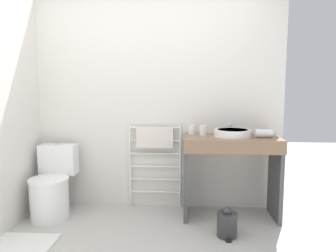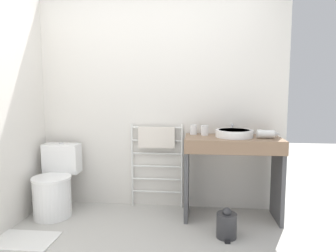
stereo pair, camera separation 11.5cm
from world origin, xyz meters
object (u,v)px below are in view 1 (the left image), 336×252
object	(u,v)px
toilet	(52,187)
sink_basin	(233,133)
hair_dryer	(265,133)
cup_near_edge	(203,130)
towel_radiator	(155,148)
trash_bin	(227,224)
cup_near_wall	(192,130)

from	to	relation	value
toilet	sink_basin	world-z (taller)	sink_basin
hair_dryer	cup_near_edge	bearing A→B (deg)	167.41
towel_radiator	trash_bin	size ratio (longest dim) A/B	3.41
trash_bin	toilet	bearing A→B (deg)	168.96
toilet	trash_bin	size ratio (longest dim) A/B	2.67
toilet	trash_bin	xyz separation A→B (m)	(1.79, -0.35, -0.19)
towel_radiator	trash_bin	distance (m)	1.14
toilet	cup_near_edge	bearing A→B (deg)	7.23
cup_near_wall	trash_bin	size ratio (longest dim) A/B	0.37
cup_near_wall	cup_near_edge	xyz separation A→B (m)	(0.12, -0.05, -0.00)
cup_near_wall	cup_near_edge	size ratio (longest dim) A/B	1.00
towel_radiator	cup_near_wall	world-z (taller)	cup_near_wall
towel_radiator	sink_basin	distance (m)	0.88
toilet	trash_bin	bearing A→B (deg)	-11.04
sink_basin	trash_bin	xyz separation A→B (m)	(-0.10, -0.46, -0.78)
towel_radiator	cup_near_edge	bearing A→B (deg)	-11.59
towel_radiator	sink_basin	size ratio (longest dim) A/B	2.50
cup_near_wall	cup_near_edge	distance (m)	0.13
cup_near_wall	sink_basin	bearing A→B (deg)	-19.20
toilet	sink_basin	xyz separation A→B (m)	(1.89, 0.11, 0.58)
toilet	towel_radiator	xyz separation A→B (m)	(1.06, 0.31, 0.38)
cup_near_edge	hair_dryer	distance (m)	0.63
cup_near_edge	toilet	bearing A→B (deg)	-172.77
toilet	sink_basin	distance (m)	1.99
sink_basin	cup_near_wall	distance (m)	0.44
towel_radiator	hair_dryer	distance (m)	1.19
cup_near_wall	hair_dryer	size ratio (longest dim) A/B	0.46
cup_near_edge	sink_basin	bearing A→B (deg)	-17.45
trash_bin	cup_near_wall	bearing A→B (deg)	117.56
towel_radiator	cup_near_wall	distance (m)	0.47
sink_basin	cup_near_edge	bearing A→B (deg)	162.55
hair_dryer	trash_bin	world-z (taller)	hair_dryer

